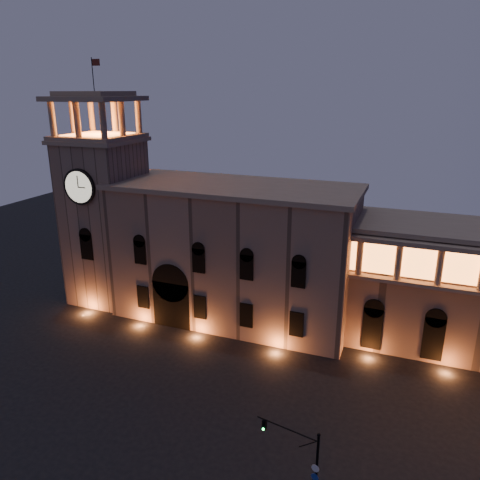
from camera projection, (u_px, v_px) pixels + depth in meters
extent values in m
plane|color=black|center=(164.00, 423.00, 42.18)|extent=(160.00, 160.00, 0.00)
cube|color=#866A58|center=(234.00, 254.00, 59.75)|extent=(30.00, 12.00, 17.00)
cube|color=gray|center=(233.00, 187.00, 57.03)|extent=(30.80, 12.80, 0.60)
cube|color=black|center=(174.00, 303.00, 58.72)|extent=(5.00, 1.40, 6.00)
cylinder|color=black|center=(173.00, 281.00, 57.79)|extent=(5.00, 1.40, 5.00)
cube|color=orange|center=(173.00, 306.00, 58.60)|extent=(4.20, 0.20, 5.00)
cube|color=#866A58|center=(107.00, 223.00, 64.42)|extent=(9.00, 9.00, 22.00)
cube|color=gray|center=(99.00, 141.00, 60.94)|extent=(9.80, 9.80, 0.50)
cylinder|color=black|center=(79.00, 187.00, 58.41)|extent=(4.60, 0.35, 4.60)
cylinder|color=beige|center=(79.00, 187.00, 58.29)|extent=(4.00, 0.12, 4.00)
cube|color=gray|center=(99.00, 137.00, 60.78)|extent=(9.40, 9.40, 0.50)
cube|color=orange|center=(98.00, 134.00, 60.69)|extent=(6.80, 6.80, 0.15)
cylinder|color=gray|center=(52.00, 119.00, 57.98)|extent=(0.76, 0.76, 4.20)
cylinder|color=gray|center=(77.00, 120.00, 56.68)|extent=(0.76, 0.76, 4.20)
cylinder|color=gray|center=(103.00, 121.00, 55.38)|extent=(0.76, 0.76, 4.20)
cylinder|color=gray|center=(91.00, 116.00, 64.73)|extent=(0.76, 0.76, 4.20)
cylinder|color=gray|center=(114.00, 116.00, 63.43)|extent=(0.76, 0.76, 4.20)
cylinder|color=gray|center=(138.00, 117.00, 62.13)|extent=(0.76, 0.76, 4.20)
cylinder|color=gray|center=(73.00, 117.00, 61.35)|extent=(0.76, 0.76, 4.20)
cylinder|color=gray|center=(122.00, 119.00, 58.76)|extent=(0.76, 0.76, 4.20)
cube|color=gray|center=(95.00, 99.00, 59.31)|extent=(9.80, 9.80, 0.60)
cube|color=gray|center=(95.00, 94.00, 59.13)|extent=(7.50, 7.50, 0.60)
cylinder|color=black|center=(93.00, 74.00, 58.41)|extent=(0.10, 0.10, 4.00)
plane|color=#521E17|center=(96.00, 62.00, 57.78)|extent=(1.20, 0.00, 1.20)
cylinder|color=gray|center=(359.00, 257.00, 50.25)|extent=(0.70, 0.70, 4.00)
cylinder|color=gray|center=(398.00, 261.00, 48.88)|extent=(0.70, 0.70, 4.00)
cylinder|color=gray|center=(440.00, 266.00, 47.51)|extent=(0.70, 0.70, 4.00)
cylinder|color=black|center=(316.00, 475.00, 32.28)|extent=(0.19, 0.19, 6.61)
sphere|color=black|center=(319.00, 435.00, 31.23)|extent=(0.26, 0.26, 0.26)
cylinder|color=black|center=(287.00, 429.00, 32.60)|extent=(4.65, 1.03, 0.11)
cube|color=black|center=(264.00, 425.00, 33.66)|extent=(0.33, 0.31, 0.80)
cylinder|color=#0CE53F|center=(263.00, 429.00, 33.62)|extent=(0.18, 0.11, 0.17)
cylinder|color=silver|center=(315.00, 468.00, 31.99)|extent=(0.56, 0.15, 0.57)
cylinder|color=navy|center=(315.00, 477.00, 32.23)|extent=(0.56, 0.15, 0.57)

